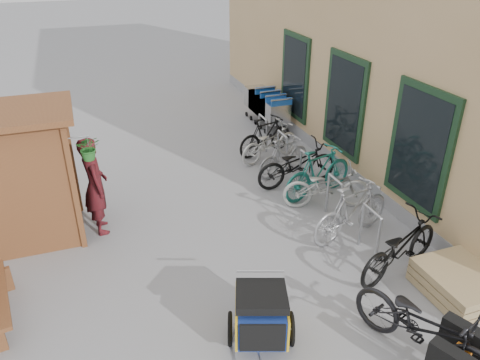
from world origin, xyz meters
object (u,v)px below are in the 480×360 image
object	(u,v)px
kiosk	(8,161)
bike_2	(327,186)
pallet_stack	(460,284)
shopping_carts	(266,104)
bike_4	(297,164)
bike_0	(400,246)
bike_1	(352,211)
child_trailer	(261,314)
bike_7	(266,136)
bike_6	(270,142)
person_kiosk	(95,186)
cargo_bike	(427,329)
bike_3	(318,172)
bike_5	(284,156)

from	to	relation	value
kiosk	bike_2	distance (m)	5.82
pallet_stack	shopping_carts	distance (m)	7.68
bike_4	bike_0	bearing A→B (deg)	-178.89
bike_2	bike_1	bearing A→B (deg)	-168.03
bike_0	bike_1	bearing A→B (deg)	-9.40
shopping_carts	bike_1	distance (m)	5.77
pallet_stack	child_trailer	distance (m)	3.20
bike_0	bike_7	world-z (taller)	bike_0
kiosk	bike_6	bearing A→B (deg)	16.69
bike_7	person_kiosk	bearing A→B (deg)	100.67
pallet_stack	bike_7	world-z (taller)	bike_7
kiosk	cargo_bike	world-z (taller)	kiosk
bike_1	bike_6	xyz separation A→B (m)	(-0.08, 3.56, -0.09)
bike_2	bike_3	size ratio (longest dim) A/B	0.98
person_kiosk	bike_3	world-z (taller)	person_kiosk
bike_0	bike_5	xyz separation A→B (m)	(-0.28, 3.85, -0.04)
bike_0	person_kiosk	bearing A→B (deg)	38.28
kiosk	cargo_bike	xyz separation A→B (m)	(4.93, -4.68, -1.03)
shopping_carts	bike_1	bearing A→B (deg)	-97.20
shopping_carts	bike_6	bearing A→B (deg)	-110.42
bike_6	bike_7	size ratio (longest dim) A/B	1.06
kiosk	pallet_stack	xyz separation A→B (m)	(6.28, -3.87, -1.34)
bike_4	bike_6	xyz separation A→B (m)	(-0.05, 1.41, -0.05)
pallet_stack	bike_6	bearing A→B (deg)	98.31
child_trailer	bike_2	xyz separation A→B (m)	(2.57, 2.87, -0.03)
bike_7	bike_6	bearing A→B (deg)	156.77
bike_2	bike_6	size ratio (longest dim) A/B	1.03
person_kiosk	bike_4	bearing A→B (deg)	-90.30
bike_1	bike_6	size ratio (longest dim) A/B	1.05
pallet_stack	bike_6	size ratio (longest dim) A/B	0.70
bike_0	bike_2	xyz separation A→B (m)	(-0.08, 2.23, -0.03)
person_kiosk	child_trailer	bearing A→B (deg)	-159.03
bike_2	bike_4	world-z (taller)	bike_4
bike_1	bike_7	distance (m)	3.91
bike_6	cargo_bike	bearing A→B (deg)	156.63
shopping_carts	bike_2	xyz separation A→B (m)	(-0.62, -4.64, -0.19)
pallet_stack	bike_3	bearing A→B (deg)	99.01
shopping_carts	cargo_bike	xyz separation A→B (m)	(-1.35, -8.48, -0.14)
bike_0	bike_5	size ratio (longest dim) A/B	1.25
bike_3	bike_7	xyz separation A→B (m)	(-0.21, 2.34, -0.05)
bike_3	bike_5	world-z (taller)	bike_3
kiosk	bike_5	distance (m)	5.62
cargo_bike	person_kiosk	size ratio (longest dim) A/B	1.14
bike_3	kiosk	bearing A→B (deg)	71.44
kiosk	bike_0	distance (m)	6.59
child_trailer	bike_6	bearing A→B (deg)	85.68
kiosk	bike_0	world-z (taller)	kiosk
bike_2	bike_4	size ratio (longest dim) A/B	0.93
shopping_carts	bike_6	distance (m)	2.31
pallet_stack	bike_4	distance (m)	4.18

